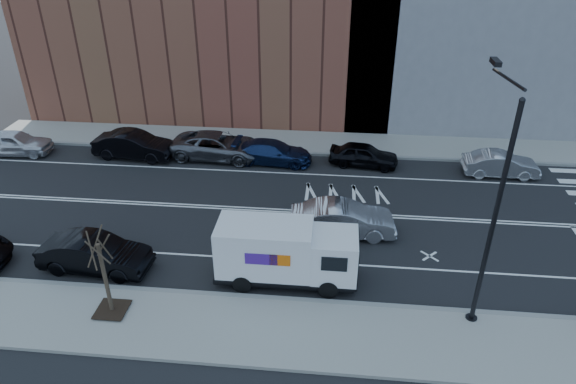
% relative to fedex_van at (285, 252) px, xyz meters
% --- Properties ---
extents(ground, '(120.00, 120.00, 0.00)m').
position_rel_fedex_van_xyz_m(ground, '(0.43, 5.60, -1.43)').
color(ground, black).
rests_on(ground, ground).
extents(sidewalk_near, '(44.00, 3.60, 0.15)m').
position_rel_fedex_van_xyz_m(sidewalk_near, '(0.43, -3.20, -1.35)').
color(sidewalk_near, gray).
rests_on(sidewalk_near, ground).
extents(sidewalk_far, '(44.00, 3.60, 0.15)m').
position_rel_fedex_van_xyz_m(sidewalk_far, '(0.43, 14.40, -1.35)').
color(sidewalk_far, gray).
rests_on(sidewalk_far, ground).
extents(curb_near, '(44.00, 0.25, 0.17)m').
position_rel_fedex_van_xyz_m(curb_near, '(0.43, -1.40, -1.34)').
color(curb_near, gray).
rests_on(curb_near, ground).
extents(curb_far, '(44.00, 0.25, 0.17)m').
position_rel_fedex_van_xyz_m(curb_far, '(0.43, 12.60, -1.34)').
color(curb_far, gray).
rests_on(curb_far, ground).
extents(road_markings, '(40.00, 8.60, 0.01)m').
position_rel_fedex_van_xyz_m(road_markings, '(0.43, 5.60, -1.43)').
color(road_markings, white).
rests_on(road_markings, ground).
extents(streetlight, '(0.44, 4.02, 9.34)m').
position_rel_fedex_van_xyz_m(streetlight, '(7.43, -1.31, 3.65)').
color(streetlight, black).
rests_on(streetlight, ground).
extents(street_tree, '(1.20, 1.20, 3.75)m').
position_rel_fedex_van_xyz_m(street_tree, '(-6.57, -2.80, 0.02)').
color(street_tree, black).
rests_on(street_tree, ground).
extents(fedex_van, '(5.97, 2.15, 2.72)m').
position_rel_fedex_van_xyz_m(fedex_van, '(0.00, 0.00, 0.00)').
color(fedex_van, black).
rests_on(fedex_van, ground).
extents(far_parked_a, '(4.73, 2.21, 1.57)m').
position_rel_fedex_van_xyz_m(far_parked_a, '(-18.59, 10.90, -0.65)').
color(far_parked_a, silver).
rests_on(far_parked_a, ground).
extents(far_parked_b, '(5.20, 2.20, 1.67)m').
position_rel_fedex_van_xyz_m(far_parked_b, '(-10.77, 11.18, -0.59)').
color(far_parked_b, black).
rests_on(far_parked_b, ground).
extents(far_parked_c, '(5.91, 2.99, 1.60)m').
position_rel_fedex_van_xyz_m(far_parked_c, '(-5.50, 11.67, -0.63)').
color(far_parked_c, '#575960').
rests_on(far_parked_c, ground).
extents(far_parked_d, '(4.98, 2.32, 1.41)m').
position_rel_fedex_van_xyz_m(far_parked_d, '(-1.97, 11.30, -0.73)').
color(far_parked_d, '#16244D').
rests_on(far_parked_d, ground).
extents(far_parked_e, '(4.37, 2.22, 1.43)m').
position_rel_fedex_van_xyz_m(far_parked_e, '(3.63, 11.44, -0.72)').
color(far_parked_e, black).
rests_on(far_parked_e, ground).
extents(far_parked_f, '(4.37, 1.56, 1.43)m').
position_rel_fedex_van_xyz_m(far_parked_f, '(11.63, 10.92, -0.71)').
color(far_parked_f, '#A5A6AA').
rests_on(far_parked_f, ground).
extents(driving_sedan, '(5.17, 2.18, 1.66)m').
position_rel_fedex_van_xyz_m(driving_sedan, '(2.40, 3.74, -0.60)').
color(driving_sedan, '#AEADB2').
rests_on(driving_sedan, ground).
extents(near_parked_rear_a, '(4.97, 2.03, 1.60)m').
position_rel_fedex_van_xyz_m(near_parked_rear_a, '(-8.35, -0.10, -0.63)').
color(near_parked_rear_a, black).
rests_on(near_parked_rear_a, ground).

